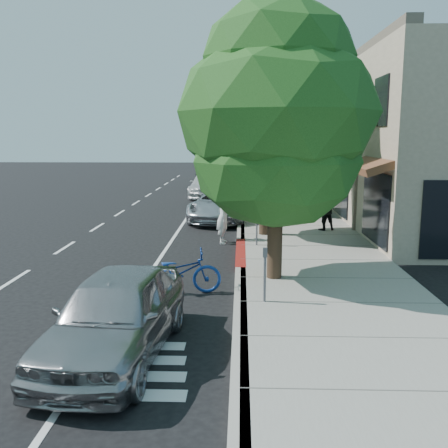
{
  "coord_description": "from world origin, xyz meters",
  "views": [
    {
      "loc": [
        0.01,
        -14.94,
        3.87
      ],
      "look_at": [
        -0.49,
        -0.64,
        1.35
      ],
      "focal_mm": 40.0,
      "sensor_mm": 36.0,
      "label": 1
    }
  ],
  "objects_px": {
    "street_tree_4": "(254,123)",
    "near_car_a": "(116,315)",
    "street_tree_0": "(277,117)",
    "street_tree_5": "(252,133)",
    "dark_suv_far": "(211,177)",
    "white_pickup": "(207,185)",
    "street_tree_3": "(256,125)",
    "dark_sedan": "(232,192)",
    "street_tree_1": "(266,106)",
    "bicycle": "(179,272)",
    "silver_suv": "(222,204)",
    "pedestrian": "(325,209)",
    "street_tree_2": "(260,119)",
    "cyclist": "(223,217)"
  },
  "relations": [
    {
      "from": "cyclist",
      "to": "pedestrian",
      "type": "bearing_deg",
      "value": -62.48
    },
    {
      "from": "street_tree_2",
      "to": "dark_suv_far",
      "type": "height_order",
      "value": "street_tree_2"
    },
    {
      "from": "dark_sedan",
      "to": "pedestrian",
      "type": "height_order",
      "value": "pedestrian"
    },
    {
      "from": "dark_sedan",
      "to": "street_tree_4",
      "type": "bearing_deg",
      "value": 88.87
    },
    {
      "from": "street_tree_0",
      "to": "street_tree_5",
      "type": "xyz_separation_m",
      "value": [
        0.0,
        30.0,
        -0.23
      ]
    },
    {
      "from": "silver_suv",
      "to": "near_car_a",
      "type": "height_order",
      "value": "near_car_a"
    },
    {
      "from": "street_tree_4",
      "to": "near_car_a",
      "type": "xyz_separation_m",
      "value": [
        -3.1,
        -28.63,
        -4.06
      ]
    },
    {
      "from": "street_tree_5",
      "to": "white_pickup",
      "type": "height_order",
      "value": "street_tree_5"
    },
    {
      "from": "street_tree_1",
      "to": "cyclist",
      "type": "relative_size",
      "value": 4.08
    },
    {
      "from": "dark_sedan",
      "to": "near_car_a",
      "type": "distance_m",
      "value": 19.31
    },
    {
      "from": "street_tree_4",
      "to": "white_pickup",
      "type": "distance_m",
      "value": 6.98
    },
    {
      "from": "bicycle",
      "to": "silver_suv",
      "type": "bearing_deg",
      "value": -10.5
    },
    {
      "from": "street_tree_5",
      "to": "pedestrian",
      "type": "relative_size",
      "value": 4.07
    },
    {
      "from": "street_tree_0",
      "to": "street_tree_4",
      "type": "bearing_deg",
      "value": 90.0
    },
    {
      "from": "street_tree_0",
      "to": "street_tree_3",
      "type": "height_order",
      "value": "street_tree_3"
    },
    {
      "from": "silver_suv",
      "to": "near_car_a",
      "type": "relative_size",
      "value": 1.19
    },
    {
      "from": "street_tree_1",
      "to": "bicycle",
      "type": "bearing_deg",
      "value": -109.13
    },
    {
      "from": "cyclist",
      "to": "near_car_a",
      "type": "bearing_deg",
      "value": 172.69
    },
    {
      "from": "street_tree_1",
      "to": "street_tree_2",
      "type": "relative_size",
      "value": 1.07
    },
    {
      "from": "street_tree_4",
      "to": "bicycle",
      "type": "relative_size",
      "value": 3.66
    },
    {
      "from": "silver_suv",
      "to": "white_pickup",
      "type": "distance_m",
      "value": 9.34
    },
    {
      "from": "street_tree_1",
      "to": "dark_suv_far",
      "type": "height_order",
      "value": "street_tree_1"
    },
    {
      "from": "street_tree_2",
      "to": "cyclist",
      "type": "height_order",
      "value": "street_tree_2"
    },
    {
      "from": "near_car_a",
      "to": "bicycle",
      "type": "bearing_deg",
      "value": 84.69
    },
    {
      "from": "silver_suv",
      "to": "near_car_a",
      "type": "xyz_separation_m",
      "value": [
        -1.3,
        -14.63,
        0.02
      ]
    },
    {
      "from": "street_tree_0",
      "to": "street_tree_5",
      "type": "height_order",
      "value": "street_tree_0"
    },
    {
      "from": "street_tree_0",
      "to": "street_tree_4",
      "type": "distance_m",
      "value": 24.0
    },
    {
      "from": "white_pickup",
      "to": "street_tree_4",
      "type": "bearing_deg",
      "value": 57.58
    },
    {
      "from": "street_tree_5",
      "to": "bicycle",
      "type": "relative_size",
      "value": 3.26
    },
    {
      "from": "bicycle",
      "to": "pedestrian",
      "type": "relative_size",
      "value": 1.25
    },
    {
      "from": "near_car_a",
      "to": "dark_suv_far",
      "type": "bearing_deg",
      "value": 95.18
    },
    {
      "from": "street_tree_1",
      "to": "near_car_a",
      "type": "relative_size",
      "value": 1.78
    },
    {
      "from": "street_tree_0",
      "to": "pedestrian",
      "type": "relative_size",
      "value": 4.36
    },
    {
      "from": "dark_sedan",
      "to": "dark_suv_far",
      "type": "height_order",
      "value": "dark_suv_far"
    },
    {
      "from": "dark_suv_far",
      "to": "street_tree_1",
      "type": "bearing_deg",
      "value": -76.62
    },
    {
      "from": "street_tree_1",
      "to": "pedestrian",
      "type": "relative_size",
      "value": 4.79
    },
    {
      "from": "street_tree_3",
      "to": "pedestrian",
      "type": "height_order",
      "value": "street_tree_3"
    },
    {
      "from": "street_tree_4",
      "to": "dark_suv_far",
      "type": "relative_size",
      "value": 1.44
    },
    {
      "from": "street_tree_1",
      "to": "street_tree_4",
      "type": "xyz_separation_m",
      "value": [
        0.0,
        18.0,
        -0.15
      ]
    },
    {
      "from": "street_tree_0",
      "to": "cyclist",
      "type": "bearing_deg",
      "value": 107.22
    },
    {
      "from": "street_tree_4",
      "to": "silver_suv",
      "type": "bearing_deg",
      "value": -97.32
    },
    {
      "from": "silver_suv",
      "to": "dark_sedan",
      "type": "relative_size",
      "value": 1.06
    },
    {
      "from": "street_tree_0",
      "to": "white_pickup",
      "type": "height_order",
      "value": "street_tree_0"
    },
    {
      "from": "cyclist",
      "to": "street_tree_3",
      "type": "bearing_deg",
      "value": -4.97
    },
    {
      "from": "street_tree_0",
      "to": "street_tree_4",
      "type": "relative_size",
      "value": 0.95
    },
    {
      "from": "white_pickup",
      "to": "street_tree_3",
      "type": "bearing_deg",
      "value": -21.28
    },
    {
      "from": "dark_sedan",
      "to": "near_car_a",
      "type": "bearing_deg",
      "value": -87.71
    },
    {
      "from": "cyclist",
      "to": "street_tree_4",
      "type": "bearing_deg",
      "value": -2.83
    },
    {
      "from": "dark_suv_far",
      "to": "bicycle",
      "type": "bearing_deg",
      "value": -85.1
    },
    {
      "from": "silver_suv",
      "to": "pedestrian",
      "type": "relative_size",
      "value": 3.21
    }
  ]
}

